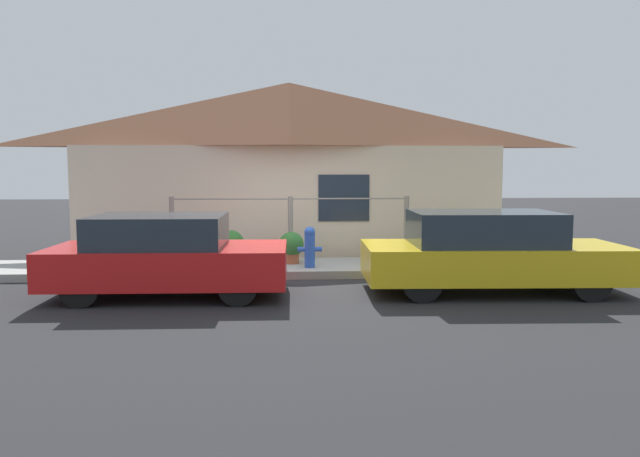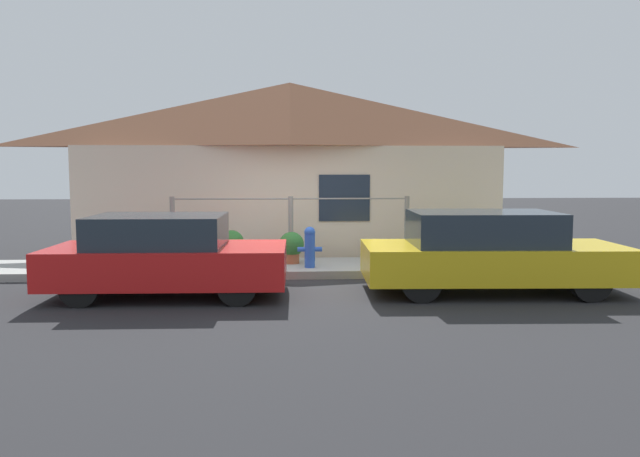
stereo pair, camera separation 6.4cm
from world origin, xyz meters
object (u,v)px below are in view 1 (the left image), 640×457
(car_right, at_px, (490,252))
(potted_plant_near_hydrant, at_px, (291,246))
(fire_hydrant, at_px, (310,246))
(potted_plant_by_fence, at_px, (231,244))
(potted_plant_corner, at_px, (466,240))
(car_left, at_px, (167,256))

(car_right, height_order, potted_plant_near_hydrant, car_right)
(fire_hydrant, distance_m, potted_plant_by_fence, 1.67)
(potted_plant_near_hydrant, distance_m, potted_plant_by_fence, 1.19)
(potted_plant_by_fence, relative_size, potted_plant_corner, 0.93)
(car_right, distance_m, potted_plant_near_hydrant, 3.93)
(car_left, xyz_separation_m, potted_plant_near_hydrant, (1.99, 2.31, -0.15))
(potted_plant_corner, bearing_deg, potted_plant_by_fence, -176.68)
(fire_hydrant, height_order, potted_plant_near_hydrant, fire_hydrant)
(fire_hydrant, relative_size, potted_plant_near_hydrant, 1.24)
(potted_plant_near_hydrant, xyz_separation_m, potted_plant_by_fence, (-1.19, 0.14, 0.02))
(potted_plant_by_fence, bearing_deg, car_left, -108.11)
(car_left, relative_size, fire_hydrant, 4.80)
(potted_plant_near_hydrant, bearing_deg, potted_plant_corner, 6.66)
(potted_plant_corner, bearing_deg, potted_plant_near_hydrant, -173.34)
(car_left, relative_size, car_right, 0.88)
(potted_plant_near_hydrant, distance_m, potted_plant_corner, 3.64)
(potted_plant_by_fence, distance_m, potted_plant_corner, 4.81)
(fire_hydrant, relative_size, potted_plant_by_fence, 1.19)
(fire_hydrant, bearing_deg, potted_plant_corner, 16.29)
(fire_hydrant, xyz_separation_m, potted_plant_corner, (3.28, 0.96, -0.01))
(car_left, height_order, potted_plant_near_hydrant, car_left)
(car_left, bearing_deg, potted_plant_by_fence, 72.83)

